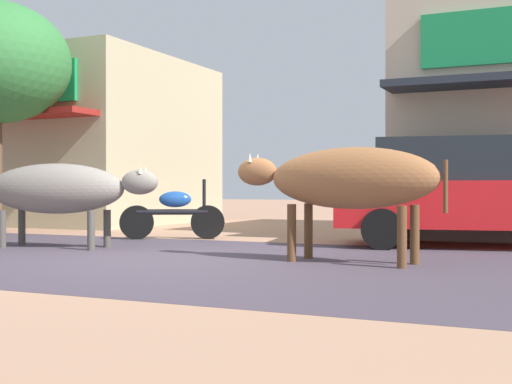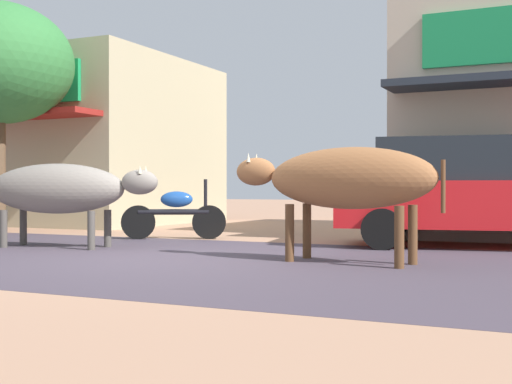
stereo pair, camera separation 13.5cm
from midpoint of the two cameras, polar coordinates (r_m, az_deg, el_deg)
The scene contains 7 objects.
ground at distance 8.87m, azimuth -7.72°, elevation -5.46°, with size 80.00×80.00×0.00m, color tan.
asphalt_road at distance 8.87m, azimuth -7.72°, elevation -5.45°, with size 72.00×5.79×0.00m, color #473D49.
storefront_left_cafe at distance 19.01m, azimuth -15.81°, elevation 3.83°, with size 7.24×6.23×4.09m.
parked_hatchback_car at distance 10.99m, azimuth 17.48°, elevation 0.06°, with size 4.31×2.56×1.64m.
parked_motorcycle at distance 12.04m, azimuth -6.39°, elevation -1.71°, with size 1.65×0.91×1.05m.
cow_near_brown at distance 10.68m, azimuth -15.65°, elevation 0.23°, with size 2.83×1.07×1.26m.
cow_far_dark at distance 8.28m, azimuth 7.85°, elevation 1.04°, with size 2.73×0.89×1.38m.
Camera 2 is at (4.83, -7.40, 0.90)m, focal length 48.23 mm.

